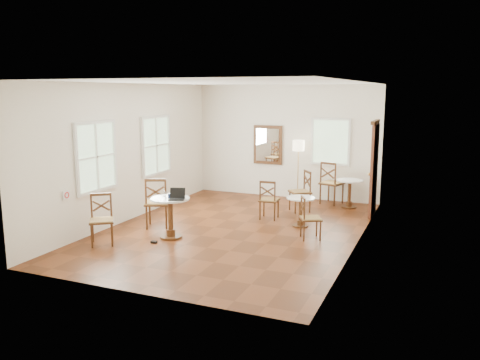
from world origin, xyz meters
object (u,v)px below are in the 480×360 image
(chair_near_a, at_px, (157,203))
(navy_mug, at_px, (170,196))
(chair_near_b, at_px, (102,220))
(chair_mid_b, at_px, (310,218))
(chair_back_b, at_px, (301,191))
(cafe_table_back, at_px, (349,191))
(power_adapter, at_px, (154,242))
(chair_back_a, at_px, (331,183))
(laptop, at_px, (177,197))
(cafe_table_mid, at_px, (300,208))
(cafe_table_near, at_px, (170,213))
(chair_mid_a, at_px, (269,200))
(water_glass, at_px, (165,194))
(mouse, at_px, (170,195))
(floor_lamp, at_px, (298,150))

(chair_near_a, distance_m, navy_mug, 0.91)
(chair_near_b, bearing_deg, chair_mid_b, -9.02)
(chair_back_b, bearing_deg, cafe_table_back, 90.70)
(power_adapter, bearing_deg, chair_near_a, 118.08)
(chair_back_a, bearing_deg, laptop, 81.76)
(chair_back_a, bearing_deg, cafe_table_mid, 104.62)
(cafe_table_near, xyz_separation_m, chair_back_b, (1.76, 3.08, -0.01))
(laptop, bearing_deg, chair_back_a, 44.21)
(chair_near_a, bearing_deg, chair_back_b, -157.39)
(chair_mid_a, bearing_deg, chair_near_a, 33.96)
(chair_mid_a, distance_m, navy_mug, 2.50)
(chair_back_a, distance_m, water_glass, 4.73)
(laptop, bearing_deg, water_glass, 141.53)
(chair_near_a, height_order, chair_back_a, chair_back_a)
(laptop, xyz_separation_m, mouse, (-0.26, 0.19, -0.03))
(chair_back_a, height_order, laptop, chair_back_a)
(chair_mid_b, xyz_separation_m, water_glass, (-2.67, -0.92, 0.44))
(mouse, height_order, power_adapter, mouse)
(cafe_table_mid, height_order, power_adapter, cafe_table_mid)
(mouse, height_order, water_glass, water_glass)
(chair_mid_a, height_order, power_adapter, chair_mid_a)
(navy_mug, bearing_deg, chair_mid_a, 58.46)
(chair_mid_b, height_order, laptop, laptop)
(cafe_table_back, bearing_deg, mouse, -127.10)
(floor_lamp, relative_size, laptop, 4.48)
(chair_mid_b, xyz_separation_m, chair_back_b, (-0.76, 2.09, 0.07))
(floor_lamp, distance_m, mouse, 4.30)
(cafe_table_near, relative_size, chair_back_a, 0.73)
(mouse, bearing_deg, floor_lamp, 63.07)
(chair_near_b, bearing_deg, water_glass, 10.51)
(water_glass, xyz_separation_m, power_adapter, (0.04, -0.50, -0.83))
(power_adapter, bearing_deg, chair_mid_a, 60.86)
(floor_lamp, height_order, navy_mug, floor_lamp)
(chair_mid_a, bearing_deg, chair_back_b, -120.14)
(chair_mid_b, height_order, navy_mug, navy_mug)
(chair_near_b, height_order, laptop, laptop)
(chair_near_a, bearing_deg, chair_mid_a, -165.18)
(chair_mid_b, bearing_deg, laptop, 87.58)
(chair_mid_a, xyz_separation_m, chair_back_a, (0.96, 2.02, 0.10))
(chair_near_b, xyz_separation_m, chair_mid_a, (2.28, 2.93, -0.03))
(chair_near_b, relative_size, water_glass, 8.81)
(chair_near_a, xyz_separation_m, mouse, (0.57, -0.42, 0.29))
(floor_lamp, bearing_deg, chair_near_b, -115.42)
(water_glass, bearing_deg, chair_mid_a, 54.61)
(chair_back_a, xyz_separation_m, power_adapter, (-2.38, -4.56, -0.52))
(cafe_table_mid, xyz_separation_m, chair_near_b, (-3.11, -2.60, 0.08))
(chair_back_a, xyz_separation_m, navy_mug, (-2.26, -4.13, 0.30))
(floor_lamp, bearing_deg, chair_back_a, -1.41)
(chair_near_a, distance_m, chair_mid_b, 3.19)
(laptop, xyz_separation_m, water_glass, (-0.34, 0.12, 0.00))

